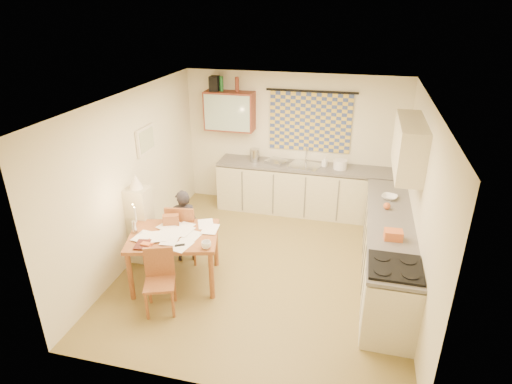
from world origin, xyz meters
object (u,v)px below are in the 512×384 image
(person, at_px, (184,226))
(shelf_stand, at_px, (141,225))
(dining_table, at_px, (176,258))
(counter_right, at_px, (387,252))
(chair_far, at_px, (185,242))
(stove, at_px, (390,301))
(counter_back, at_px, (307,190))

(person, distance_m, shelf_stand, 0.64)
(dining_table, bearing_deg, shelf_stand, 135.84)
(counter_right, xyz_separation_m, dining_table, (-2.83, -0.75, -0.07))
(chair_far, bearing_deg, counter_right, 175.95)
(stove, distance_m, shelf_stand, 3.63)
(person, bearing_deg, counter_back, -151.05)
(counter_right, bearing_deg, stove, -90.00)
(chair_far, xyz_separation_m, person, (0.01, -0.01, 0.28))
(dining_table, bearing_deg, counter_right, 0.08)
(counter_right, bearing_deg, person, -176.12)
(counter_back, xyz_separation_m, counter_right, (1.36, -1.84, -0.00))
(counter_back, xyz_separation_m, dining_table, (-1.48, -2.59, -0.07))
(counter_right, xyz_separation_m, chair_far, (-2.93, -0.19, -0.16))
(stove, height_order, chair_far, stove)
(stove, xyz_separation_m, dining_table, (-2.83, 0.37, -0.09))
(counter_right, xyz_separation_m, stove, (0.00, -1.12, 0.02))
(person, bearing_deg, stove, 138.87)
(dining_table, height_order, chair_far, chair_far)
(stove, bearing_deg, counter_back, 114.59)
(person, bearing_deg, shelf_stand, -9.81)
(counter_right, relative_size, stove, 3.11)
(counter_back, bearing_deg, dining_table, -119.69)
(counter_back, relative_size, shelf_stand, 2.78)
(dining_table, distance_m, shelf_stand, 0.84)
(counter_back, height_order, counter_right, same)
(counter_back, height_order, shelf_stand, shelf_stand)
(stove, relative_size, dining_table, 0.70)
(chair_far, height_order, person, person)
(chair_far, distance_m, person, 0.28)
(counter_right, relative_size, person, 2.56)
(person, relative_size, shelf_stand, 0.97)
(counter_right, relative_size, dining_table, 2.16)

